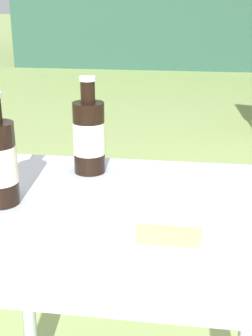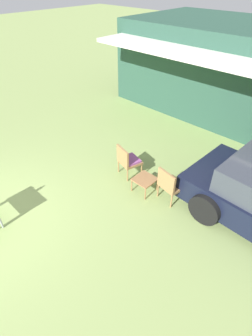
% 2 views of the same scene
% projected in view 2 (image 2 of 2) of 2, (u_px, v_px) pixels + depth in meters
% --- Properties ---
extents(wicker_chair_cushioned, '(0.61, 0.60, 0.86)m').
position_uv_depth(wicker_chair_cushioned, '(128.00, 160.00, 6.61)').
color(wicker_chair_cushioned, '#9E7547').
rests_on(wicker_chair_cushioned, ground_plane).
extents(wicker_chair_plain, '(0.58, 0.57, 0.86)m').
position_uv_depth(wicker_chair_plain, '(170.00, 184.00, 5.87)').
color(wicker_chair_plain, '#9E7547').
rests_on(wicker_chair_plain, ground_plane).
extents(garden_side_table, '(0.48, 0.49, 0.37)m').
position_uv_depth(garden_side_table, '(145.00, 180.00, 6.20)').
color(garden_side_table, '#996B42').
rests_on(garden_side_table, ground_plane).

